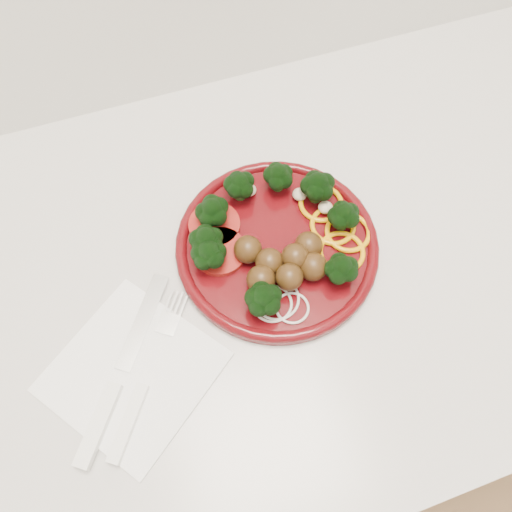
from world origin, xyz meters
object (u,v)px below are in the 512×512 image
object	(u,v)px
plate	(276,242)
fork	(137,401)
napkin	(133,372)
knife	(113,390)

from	to	relation	value
plate	fork	xyz separation A→B (m)	(-0.20, -0.12, -0.01)
napkin	fork	bearing A→B (deg)	-92.26
knife	fork	world-z (taller)	knife
plate	napkin	xyz separation A→B (m)	(-0.20, -0.09, -0.02)
knife	fork	distance (m)	0.03
napkin	fork	size ratio (longest dim) A/B	0.94
fork	knife	bearing A→B (deg)	83.00
plate	knife	bearing A→B (deg)	-154.49
plate	fork	distance (m)	0.23
napkin	knife	xyz separation A→B (m)	(-0.02, -0.01, 0.01)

